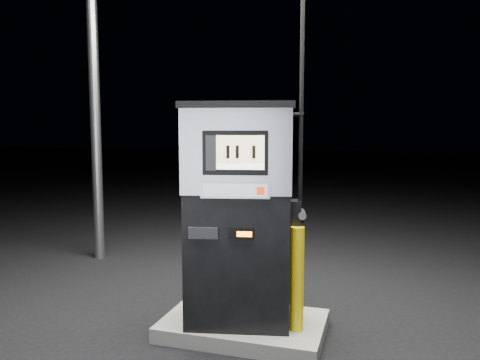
# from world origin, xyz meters

# --- Properties ---
(ground) EXTENTS (80.00, 80.00, 0.00)m
(ground) POSITION_xyz_m (0.00, 0.00, 0.00)
(ground) COLOR black
(ground) RESTS_ON ground
(pump_island) EXTENTS (1.60, 1.00, 0.15)m
(pump_island) POSITION_xyz_m (0.00, 0.00, 0.07)
(pump_island) COLOR slate
(pump_island) RESTS_ON ground
(fuel_dispenser) EXTENTS (1.24, 0.84, 4.46)m
(fuel_dispenser) POSITION_xyz_m (-0.02, -0.10, 1.25)
(fuel_dispenser) COLOR black
(fuel_dispenser) RESTS_ON pump_island
(bollard_left) EXTENTS (0.11, 0.11, 0.78)m
(bollard_left) POSITION_xyz_m (-0.55, -0.01, 0.54)
(bollard_left) COLOR yellow
(bollard_left) RESTS_ON pump_island
(bollard_right) EXTENTS (0.14, 0.14, 1.00)m
(bollard_right) POSITION_xyz_m (0.55, -0.10, 0.65)
(bollard_right) COLOR yellow
(bollard_right) RESTS_ON pump_island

